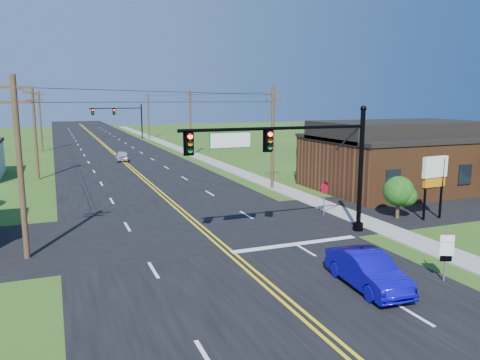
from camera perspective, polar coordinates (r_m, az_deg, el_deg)
name	(u,v)px	position (r m, az deg, el deg)	size (l,w,h in m)	color
ground	(291,310)	(18.42, 6.23, -15.49)	(260.00, 260.00, 0.00)	#2A4D16
road_main	(117,157)	(65.59, -14.75, 2.70)	(16.00, 220.00, 0.04)	black
road_cross	(199,229)	(28.88, -5.07, -5.92)	(70.00, 10.00, 0.04)	black
sidewalk	(214,162)	(58.19, -3.16, 2.15)	(2.00, 160.00, 0.08)	gray
signal_mast_main	(294,156)	(25.93, 6.60, 2.91)	(11.30, 0.60, 7.48)	black
signal_mast_far	(119,116)	(95.49, -14.51, 7.60)	(10.98, 0.60, 7.48)	black
brick_building	(397,162)	(43.31, 18.58, 2.06)	(14.20, 11.20, 4.70)	#583119
utility_pole_left_a	(20,165)	(24.88, -25.26, 1.66)	(1.80, 0.28, 9.00)	#3A291A
utility_pole_left_b	(35,131)	(49.75, -23.71, 5.44)	(1.80, 0.28, 9.00)	#3A291A
utility_pole_left_c	(40,120)	(76.71, -23.16, 6.76)	(1.80, 0.28, 9.00)	#3A291A
utility_pole_right_a	(273,135)	(40.82, 4.00, 5.44)	(1.80, 0.28, 9.00)	#3A291A
utility_pole_right_b	(190,122)	(65.17, -6.07, 7.07)	(1.80, 0.28, 9.00)	#3A291A
utility_pole_right_c	(148,115)	(94.36, -11.10, 7.81)	(1.80, 0.28, 9.00)	#3A291A
tree_right_back	(311,152)	(47.45, 8.63, 3.40)	(3.00, 3.00, 4.10)	#3A291A
shrub_corner	(399,191)	(32.51, 18.77, -1.32)	(2.00, 2.00, 2.86)	#3A291A
blue_car	(367,271)	(20.64, 15.27, -10.64)	(1.61, 4.62, 1.52)	#0D07AA
distant_car	(122,156)	(61.47, -14.23, 2.85)	(1.53, 3.80, 1.30)	silver
route_sign	(446,250)	(22.21, 23.85, -7.86)	(0.57, 0.28, 2.45)	slate
stop_sign	(325,191)	(32.08, 10.27, -1.33)	(0.79, 0.39, 2.39)	slate
pylon_sign	(435,174)	(32.82, 22.64, 0.71)	(2.06, 0.50, 4.20)	black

